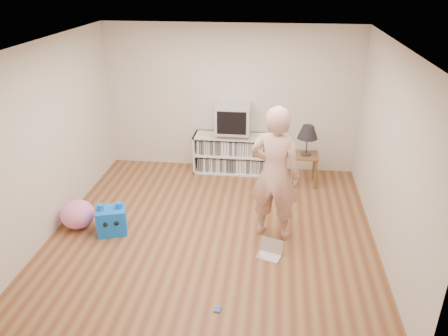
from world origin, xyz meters
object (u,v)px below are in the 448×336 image
plush_pink (78,214)px  table_lamp (308,133)px  plush_blue (112,220)px  side_table (305,162)px  laptop (270,251)px  media_unit (233,153)px  crt_tv (233,118)px  person (275,174)px  dvd_deck (233,134)px

plush_pink → table_lamp: bearing=28.5°
plush_blue → plush_pink: bearing=152.8°
side_table → laptop: 2.24m
media_unit → crt_tv: crt_tv is taller
person → laptop: 1.01m
person → crt_tv: bearing=-55.6°
media_unit → table_lamp: (1.28, -0.39, 0.59)m
crt_tv → person: (0.76, -2.02, -0.08)m
laptop → plush_blue: bearing=-169.4°
media_unit → plush_blue: bearing=-123.3°
dvd_deck → media_unit: bearing=90.0°
side_table → table_lamp: 0.53m
media_unit → person: person is taller
crt_tv → plush_blue: bearing=-123.5°
crt_tv → person: bearing=-69.3°
media_unit → side_table: (1.28, -0.39, 0.07)m
person → plush_pink: bearing=16.5°
media_unit → side_table: 1.34m
dvd_deck → side_table: 1.37m
plush_blue → person: bearing=-13.0°
table_lamp → plush_pink: size_ratio=1.07×
plush_blue → table_lamp: bearing=15.7°
dvd_deck → plush_blue: dvd_deck is taller
laptop → dvd_deck: bearing=124.2°
laptop → person: bearing=105.9°
media_unit → plush_pink: media_unit is taller
media_unit → side_table: bearing=-16.8°
person → plush_pink: size_ratio=3.92×
plush_blue → plush_pink: size_ratio=1.00×
crt_tv → plush_pink: 3.06m
crt_tv → plush_pink: (-2.02, -2.16, -0.82)m
media_unit → person: 2.26m
dvd_deck → plush_pink: dvd_deck is taller
media_unit → laptop: bearing=-73.5°
laptop → table_lamp: bearing=93.7°
side_table → table_lamp: table_lamp is taller
plush_pink → media_unit: bearing=47.2°
side_table → crt_tv: bearing=164.0°
side_table → table_lamp: bearing=0.0°
plush_blue → dvd_deck: bearing=38.1°
crt_tv → table_lamp: bearing=-16.0°
person → media_unit: bearing=-55.8°
table_lamp → plush_pink: table_lamp is taller
side_table → person: bearing=-107.3°
media_unit → plush_blue: 2.71m
dvd_deck → table_lamp: table_lamp is taller
dvd_deck → table_lamp: 1.35m
dvd_deck → laptop: 2.71m
crt_tv → person: size_ratio=0.32×
dvd_deck → person: size_ratio=0.24×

